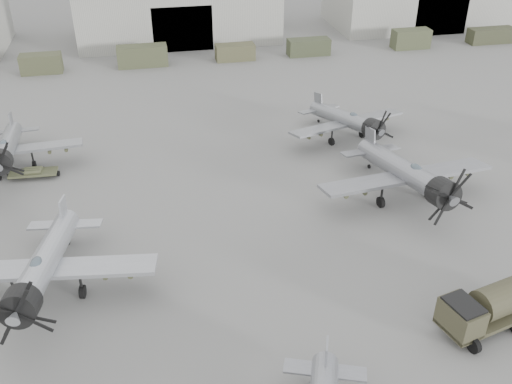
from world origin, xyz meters
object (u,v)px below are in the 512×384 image
aircraft_mid_1 (42,268)px  fuel_tanker (496,303)px  aircraft_far_1 (349,121)px  aircraft_mid_2 (410,175)px  tug_trailer (3,174)px  aircraft_far_0 (6,149)px

aircraft_mid_1 → fuel_tanker: (25.66, -7.55, -0.88)m
aircraft_mid_1 → aircraft_far_1: 30.94m
aircraft_mid_1 → aircraft_mid_2: bearing=20.4°
aircraft_mid_2 → fuel_tanker: (-0.74, -13.44, -0.97)m
aircraft_mid_1 → tug_trailer: aircraft_mid_1 is taller
aircraft_mid_2 → aircraft_far_0: 33.22m
aircraft_far_1 → aircraft_mid_2: bearing=-102.5°
aircraft_mid_2 → aircraft_far_0: size_ratio=1.13×
aircraft_mid_1 → aircraft_far_1: bearing=41.7°
aircraft_mid_2 → aircraft_far_1: (-0.71, 11.35, -0.42)m
aircraft_mid_1 → tug_trailer: size_ratio=2.00×
aircraft_mid_1 → fuel_tanker: 26.77m
tug_trailer → fuel_tanker: bearing=-34.7°
aircraft_far_1 → fuel_tanker: (-0.03, -24.79, -0.55)m
aircraft_far_1 → aircraft_mid_1: bearing=-162.2°
aircraft_mid_2 → tug_trailer: aircraft_mid_2 is taller
tug_trailer → aircraft_mid_1: bearing=-69.4°
aircraft_far_0 → tug_trailer: (-0.44, -1.18, -1.76)m
aircraft_mid_2 → aircraft_far_0: (-31.12, 11.62, -0.29)m
fuel_tanker → tug_trailer: 39.01m
aircraft_mid_1 → aircraft_far_1: aircraft_mid_1 is taller
aircraft_far_0 → tug_trailer: 2.16m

